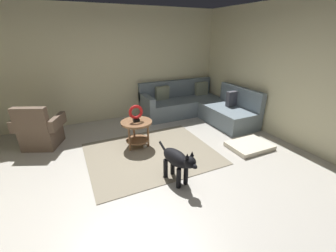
{
  "coord_description": "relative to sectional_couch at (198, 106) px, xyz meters",
  "views": [
    {
      "loc": [
        -1.12,
        -2.7,
        2.1
      ],
      "look_at": [
        0.45,
        0.6,
        0.55
      ],
      "focal_mm": 23.57,
      "sensor_mm": 36.0,
      "label": 1
    }
  ],
  "objects": [
    {
      "name": "armchair",
      "position": [
        -3.69,
        -0.12,
        0.03
      ],
      "size": [
        0.97,
        0.87,
        0.88
      ],
      "rotation": [
        0.0,
        0.0,
        -0.41
      ],
      "color": "brown",
      "rests_on": "ground_plane"
    },
    {
      "name": "sectional_couch",
      "position": [
        0.0,
        0.0,
        0.0
      ],
      "size": [
        2.2,
        2.25,
        0.88
      ],
      "color": "slate",
      "rests_on": "ground_plane"
    },
    {
      "name": "area_rug",
      "position": [
        -1.84,
        -1.31,
        -0.29
      ],
      "size": [
        2.3,
        1.9,
        0.01
      ],
      "primitive_type": "cube",
      "color": "gray",
      "rests_on": "ground_plane"
    },
    {
      "name": "torus_sculpture",
      "position": [
        -1.98,
        -0.93,
        0.42
      ],
      "size": [
        0.28,
        0.08,
        0.33
      ],
      "color": "black",
      "rests_on": "side_table"
    },
    {
      "name": "side_table",
      "position": [
        -1.98,
        -0.93,
        0.12
      ],
      "size": [
        0.6,
        0.6,
        0.54
      ],
      "color": "brown",
      "rests_on": "ground_plane"
    },
    {
      "name": "dog_toy_ball",
      "position": [
        -1.87,
        -1.05,
        -0.26
      ],
      "size": [
        0.07,
        0.07,
        0.07
      ],
      "primitive_type": "sphere",
      "color": "silver",
      "rests_on": "ground_plane"
    },
    {
      "name": "dog",
      "position": [
        -1.8,
        -2.28,
        0.09
      ],
      "size": [
        0.33,
        0.84,
        0.63
      ],
      "rotation": [
        0.0,
        0.0,
        3.36
      ],
      "color": "black",
      "rests_on": "ground_plane"
    },
    {
      "name": "wall_back",
      "position": [
        -1.99,
        0.93,
        1.06
      ],
      "size": [
        6.0,
        0.12,
        2.7
      ],
      "primitive_type": "cube",
      "color": "beige",
      "rests_on": "ground_plane"
    },
    {
      "name": "dog_bed_mat",
      "position": [
        -0.01,
        -1.93,
        -0.25
      ],
      "size": [
        0.8,
        0.6,
        0.09
      ],
      "primitive_type": "cube",
      "color": "beige",
      "rests_on": "ground_plane"
    },
    {
      "name": "wall_right",
      "position": [
        0.95,
        -2.01,
        1.06
      ],
      "size": [
        0.12,
        6.0,
        2.7
      ],
      "primitive_type": "cube",
      "color": "beige",
      "rests_on": "ground_plane"
    },
    {
      "name": "ground_plane",
      "position": [
        -1.99,
        -2.01,
        -0.34
      ],
      "size": [
        6.0,
        6.0,
        0.1
      ],
      "primitive_type": "cube",
      "color": "#B7B2A8"
    }
  ]
}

